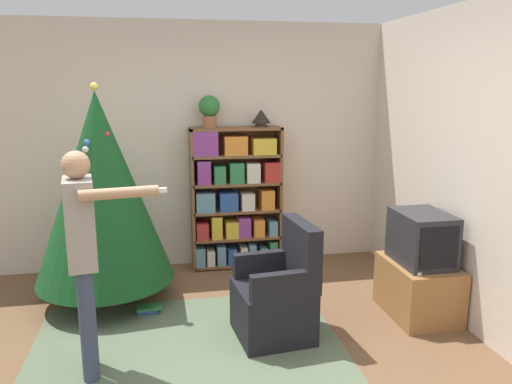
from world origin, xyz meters
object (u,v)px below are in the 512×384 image
at_px(television, 422,238).
at_px(table_lamp, 261,117).
at_px(standing_person, 84,247).
at_px(potted_plant, 209,109).
at_px(christmas_tree, 101,189).
at_px(armchair, 278,297).
at_px(bookshelf, 235,197).

bearing_deg(television, table_lamp, 126.37).
distance_m(standing_person, table_lamp, 2.55).
distance_m(television, potted_plant, 2.42).
xyz_separation_m(television, christmas_tree, (-2.66, 0.78, 0.37)).
bearing_deg(potted_plant, standing_person, -118.35).
bearing_deg(table_lamp, potted_plant, 180.00).
distance_m(television, table_lamp, 2.06).
height_order(christmas_tree, table_lamp, christmas_tree).
distance_m(armchair, potted_plant, 2.15).
distance_m(bookshelf, christmas_tree, 1.49).
xyz_separation_m(armchair, standing_person, (-1.38, -0.28, 0.59)).
height_order(standing_person, potted_plant, potted_plant).
height_order(bookshelf, television, bookshelf).
bearing_deg(standing_person, christmas_tree, 171.68).
bearing_deg(bookshelf, armchair, -86.38).
xyz_separation_m(armchair, table_lamp, (0.18, 1.61, 1.30)).
bearing_deg(armchair, television, 89.89).
bearing_deg(potted_plant, bookshelf, -1.71).
bearing_deg(potted_plant, television, -42.22).
height_order(bookshelf, table_lamp, table_lamp).
xyz_separation_m(television, potted_plant, (-1.63, 1.48, 1.02)).
height_order(christmas_tree, armchair, christmas_tree).
relative_size(bookshelf, potted_plant, 4.62).
relative_size(standing_person, table_lamp, 7.75).
bearing_deg(table_lamp, armchair, -96.46).
relative_size(christmas_tree, armchair, 2.14).
distance_m(bookshelf, armchair, 1.67).
height_order(armchair, standing_person, standing_person).
relative_size(christmas_tree, standing_person, 1.27).
bearing_deg(standing_person, television, 89.96).
xyz_separation_m(standing_person, potted_plant, (1.02, 1.89, 0.79)).
bearing_deg(armchair, bookshelf, 177.53).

